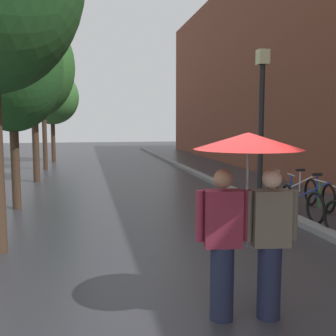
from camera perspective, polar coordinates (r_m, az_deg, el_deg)
name	(u,v)px	position (r m, az deg, el deg)	size (l,w,h in m)	color
ground_plane	(197,304)	(5.13, 4.02, -18.52)	(80.00, 80.00, 0.00)	#2D2D33
kerb_strip	(208,178)	(15.29, 5.57, -1.47)	(0.30, 36.00, 0.12)	slate
street_tree_1	(11,67)	(10.79, -21.12, 13.09)	(2.46, 2.46, 5.08)	#473323
street_tree_2	(33,67)	(15.55, -18.42, 13.34)	(2.92, 2.92, 5.95)	#473323
street_tree_3	(43,84)	(19.40, -17.13, 11.22)	(2.27, 2.27, 5.06)	#473323
street_tree_4	(52,97)	(23.18, -15.97, 9.51)	(2.88, 2.88, 4.98)	#473323
parked_bicycle_2	(308,198)	(10.25, 19.02, -3.95)	(1.17, 0.84, 0.96)	black
parked_bicycle_3	(292,191)	(11.04, 16.99, -3.14)	(1.14, 0.80, 0.96)	black
couple_under_umbrella	(247,194)	(4.46, 11.04, -3.55)	(1.17, 1.17, 2.06)	#1E233D
street_lamp_post	(261,119)	(9.36, 12.93, 6.65)	(0.24, 0.24, 3.74)	black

